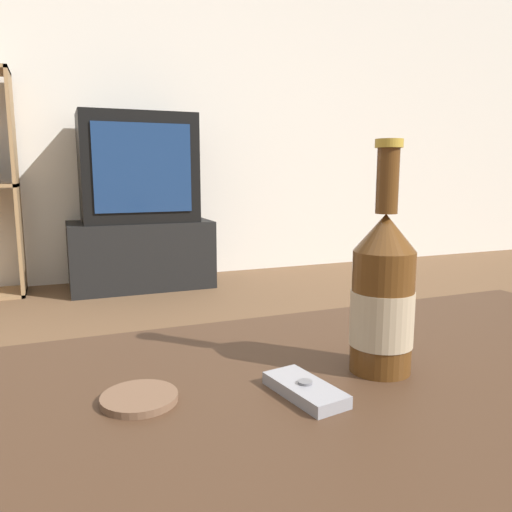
{
  "coord_description": "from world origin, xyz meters",
  "views": [
    {
      "loc": [
        -0.26,
        -0.45,
        0.72
      ],
      "look_at": [
        0.05,
        0.34,
        0.58
      ],
      "focal_mm": 35.0,
      "sensor_mm": 36.0,
      "label": 1
    }
  ],
  "objects_px": {
    "cell_phone": "(305,389)",
    "beer_bottle": "(383,296)",
    "television": "(138,168)",
    "tv_stand": "(141,254)"
  },
  "relations": [
    {
      "from": "cell_phone",
      "to": "beer_bottle",
      "type": "bearing_deg",
      "value": 4.24
    },
    {
      "from": "television",
      "to": "beer_bottle",
      "type": "xyz_separation_m",
      "value": [
        -0.12,
        -2.68,
        -0.17
      ]
    },
    {
      "from": "tv_stand",
      "to": "beer_bottle",
      "type": "bearing_deg",
      "value": -92.48
    },
    {
      "from": "cell_phone",
      "to": "tv_stand",
      "type": "bearing_deg",
      "value": 75.3
    },
    {
      "from": "television",
      "to": "cell_phone",
      "type": "relative_size",
      "value": 6.25
    },
    {
      "from": "tv_stand",
      "to": "television",
      "type": "distance_m",
      "value": 0.54
    },
    {
      "from": "television",
      "to": "cell_phone",
      "type": "height_order",
      "value": "television"
    },
    {
      "from": "tv_stand",
      "to": "cell_phone",
      "type": "height_order",
      "value": "cell_phone"
    },
    {
      "from": "television",
      "to": "cell_phone",
      "type": "xyz_separation_m",
      "value": [
        -0.24,
        -2.71,
        -0.26
      ]
    },
    {
      "from": "television",
      "to": "cell_phone",
      "type": "distance_m",
      "value": 2.73
    }
  ]
}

